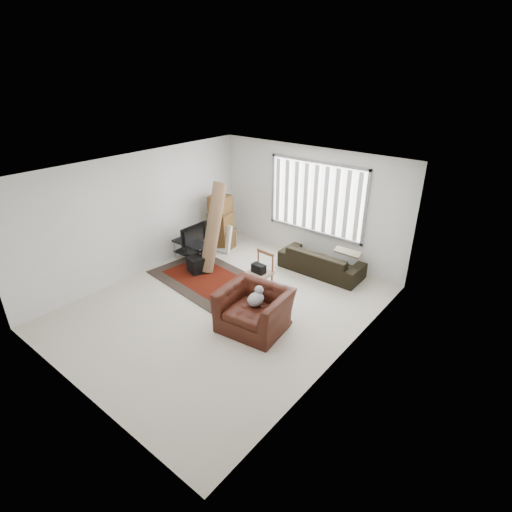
{
  "coord_description": "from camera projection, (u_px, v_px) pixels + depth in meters",
  "views": [
    {
      "loc": [
        4.7,
        -4.82,
        4.34
      ],
      "look_at": [
        0.41,
        0.49,
        1.05
      ],
      "focal_mm": 28.0,
      "sensor_mm": 36.0,
      "label": 1
    }
  ],
  "objects": [
    {
      "name": "subwoofer",
      "position": [
        197.0,
        264.0,
        9.13
      ],
      "size": [
        0.46,
        0.46,
        0.37
      ],
      "primitive_type": "cube",
      "rotation": [
        0.0,
        0.0,
        -0.29
      ],
      "color": "black",
      "rests_on": "persian_rug"
    },
    {
      "name": "side_chair",
      "position": [
        259.0,
        271.0,
        8.24
      ],
      "size": [
        0.49,
        0.49,
        0.87
      ],
      "rotation": [
        0.0,
        0.0,
        -0.06
      ],
      "color": "#8D745C",
      "rests_on": "ground"
    },
    {
      "name": "tv",
      "position": [
        192.0,
        233.0,
        9.41
      ],
      "size": [
        0.11,
        0.81,
        0.47
      ],
      "primitive_type": "imported",
      "rotation": [
        0.0,
        0.0,
        1.57
      ],
      "color": "black",
      "rests_on": "tv_stand"
    },
    {
      "name": "armchair",
      "position": [
        254.0,
        307.0,
        7.1
      ],
      "size": [
        1.31,
        1.18,
        0.88
      ],
      "rotation": [
        0.0,
        0.0,
        0.13
      ],
      "color": "#38130B",
      "rests_on": "ground"
    },
    {
      "name": "moving_boxes",
      "position": [
        221.0,
        224.0,
        10.17
      ],
      "size": [
        0.64,
        0.6,
        1.4
      ],
      "color": "brown",
      "rests_on": "ground"
    },
    {
      "name": "tv_stand",
      "position": [
        193.0,
        248.0,
        9.57
      ],
      "size": [
        1.0,
        0.45,
        0.5
      ],
      "color": "black",
      "rests_on": "ground"
    },
    {
      "name": "sofa",
      "position": [
        321.0,
        258.0,
        9.06
      ],
      "size": [
        1.93,
        0.85,
        0.74
      ],
      "primitive_type": "imported",
      "rotation": [
        0.0,
        0.0,
        3.15
      ],
      "color": "black",
      "rests_on": "ground"
    },
    {
      "name": "persian_rug",
      "position": [
        207.0,
        278.0,
        8.94
      ],
      "size": [
        2.62,
        1.9,
        0.02
      ],
      "color": "black",
      "rests_on": "ground"
    },
    {
      "name": "room",
      "position": [
        241.0,
        216.0,
        7.5
      ],
      "size": [
        6.0,
        6.02,
        2.71
      ],
      "color": "beige",
      "rests_on": "ground"
    },
    {
      "name": "white_flatpack",
      "position": [
        221.0,
        238.0,
        10.13
      ],
      "size": [
        0.58,
        0.29,
        0.71
      ],
      "primitive_type": "cube",
      "rotation": [
        -0.23,
        0.0,
        0.1
      ],
      "color": "silver",
      "rests_on": "ground"
    },
    {
      "name": "rolled_rug",
      "position": [
        213.0,
        228.0,
        8.96
      ],
      "size": [
        0.31,
        0.87,
        2.04
      ],
      "primitive_type": "cylinder",
      "rotation": [
        -0.29,
        0.0,
        -0.0
      ],
      "color": "brown",
      "rests_on": "ground"
    }
  ]
}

